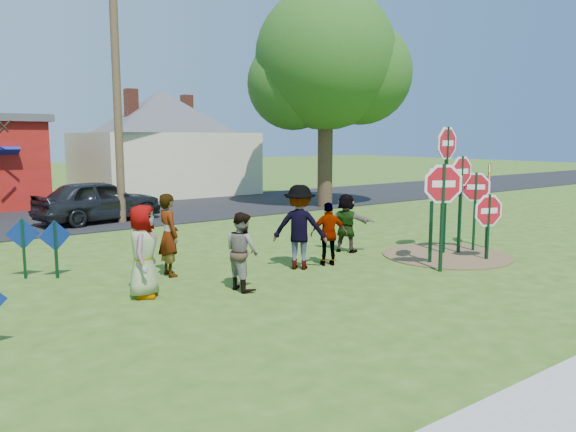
# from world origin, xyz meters

# --- Properties ---
(ground) EXTENTS (120.00, 120.00, 0.00)m
(ground) POSITION_xyz_m (0.00, 0.00, 0.00)
(ground) COLOR #355317
(ground) RESTS_ON ground
(road) EXTENTS (120.00, 7.50, 0.04)m
(road) POSITION_xyz_m (0.00, 11.50, 0.02)
(road) COLOR black
(road) RESTS_ON ground
(dirt_patch) EXTENTS (3.20, 3.20, 0.03)m
(dirt_patch) POSITION_xyz_m (4.50, -1.00, 0.01)
(dirt_patch) COLOR brown
(dirt_patch) RESTS_ON ground
(cream_house) EXTENTS (9.40, 9.40, 6.50)m
(cream_house) POSITION_xyz_m (5.50, 18.00, 2.92)
(cream_house) COLOR beige
(cream_house) RESTS_ON ground
(stop_sign_a) EXTENTS (1.02, 0.64, 2.56)m
(stop_sign_a) POSITION_xyz_m (3.00, -1.97, 1.75)
(stop_sign_a) COLOR #0D321A
(stop_sign_a) RESTS_ON ground
(stop_sign_b) EXTENTS (1.12, 0.13, 3.39)m
(stop_sign_b) POSITION_xyz_m (4.64, -0.78, 2.48)
(stop_sign_b) COLOR #0D321A
(stop_sign_b) RESTS_ON ground
(stop_sign_c) EXTENTS (1.05, 0.07, 2.65)m
(stop_sign_c) POSITION_xyz_m (5.00, -0.99, 1.85)
(stop_sign_c) COLOR #0D321A
(stop_sign_c) RESTS_ON ground
(stop_sign_d) EXTENTS (0.80, 0.55, 2.42)m
(stop_sign_d) POSITION_xyz_m (6.24, -0.97, 1.74)
(stop_sign_d) COLOR #0D321A
(stop_sign_d) RESTS_ON ground
(stop_sign_e) EXTENTS (1.03, 0.35, 1.76)m
(stop_sign_e) POSITION_xyz_m (4.86, -1.91, 1.13)
(stop_sign_e) COLOR #0D321A
(stop_sign_e) RESTS_ON ground
(stop_sign_f) EXTENTS (0.79, 0.69, 2.21)m
(stop_sign_f) POSITION_xyz_m (5.53, -1.06, 1.55)
(stop_sign_f) COLOR #0D321A
(stop_sign_f) RESTS_ON ground
(stop_sign_g) EXTENTS (1.01, 0.43, 2.43)m
(stop_sign_g) POSITION_xyz_m (3.46, -1.31, 1.67)
(stop_sign_g) COLOR #0D321A
(stop_sign_g) RESTS_ON ground
(blue_diamond_c) EXTENTS (0.64, 0.24, 1.30)m
(blue_diamond_c) POSITION_xyz_m (-4.56, 2.93, 0.80)
(blue_diamond_c) COLOR #0D321A
(blue_diamond_c) RESTS_ON ground
(blue_diamond_d) EXTENTS (0.66, 0.07, 1.25)m
(blue_diamond_d) POSITION_xyz_m (-4.01, 2.56, 0.77)
(blue_diamond_d) COLOR #0D321A
(blue_diamond_d) RESTS_ON ground
(person_a) EXTENTS (0.94, 1.02, 1.75)m
(person_a) POSITION_xyz_m (-3.08, 0.10, 0.87)
(person_a) COLOR #3C4395
(person_a) RESTS_ON ground
(person_b) EXTENTS (0.47, 0.68, 1.79)m
(person_b) POSITION_xyz_m (-1.99, 1.32, 0.90)
(person_b) COLOR #2A725F
(person_b) RESTS_ON ground
(person_c) EXTENTS (0.60, 0.76, 1.54)m
(person_c) POSITION_xyz_m (-1.34, -0.58, 0.77)
(person_c) COLOR brown
(person_c) RESTS_ON ground
(person_d) EXTENTS (1.37, 1.39, 1.92)m
(person_d) POSITION_xyz_m (0.66, 0.15, 0.96)
(person_d) COLOR #2D2E32
(person_d) RESTS_ON ground
(person_e) EXTENTS (0.94, 0.74, 1.48)m
(person_e) POSITION_xyz_m (1.41, -0.01, 0.74)
(person_e) COLOR #492E61
(person_e) RESTS_ON ground
(person_f) EXTENTS (1.12, 1.46, 1.53)m
(person_f) POSITION_xyz_m (2.80, 0.90, 0.77)
(person_f) COLOR #245A3A
(person_f) RESTS_ON ground
(suv) EXTENTS (4.59, 2.45, 1.48)m
(suv) POSITION_xyz_m (-0.66, 9.84, 0.78)
(suv) COLOR #302F35
(suv) RESTS_ON road
(utility_pole) EXTENTS (2.17, 0.42, 8.90)m
(utility_pole) POSITION_xyz_m (-0.06, 9.25, 4.68)
(utility_pole) COLOR #4C3823
(utility_pole) RESTS_ON ground
(leafy_tree) EXTENTS (6.42, 5.86, 9.12)m
(leafy_tree) POSITION_xyz_m (8.63, 8.35, 5.87)
(leafy_tree) COLOR #382819
(leafy_tree) RESTS_ON ground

